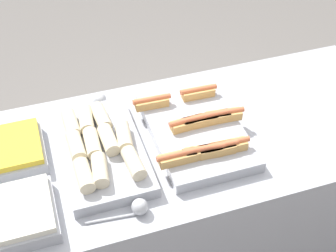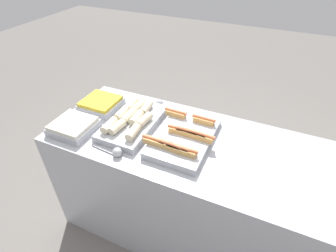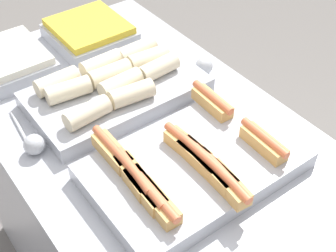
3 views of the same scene
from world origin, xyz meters
name	(u,v)px [view 2 (image 2 of 3)]	position (x,y,z in m)	size (l,w,h in m)	color
ground_plane	(180,223)	(0.00, 0.00, 0.00)	(12.00, 12.00, 0.00)	slate
counter	(182,187)	(0.00, 0.00, 0.47)	(1.81, 0.79, 0.94)	#A8AAB2
tray_hotdogs	(184,136)	(0.00, -0.01, 0.98)	(0.41, 0.54, 0.10)	#A8AAB2
tray_wraps	(132,121)	(-0.38, 0.00, 0.99)	(0.30, 0.53, 0.10)	#A8AAB2
tray_side_front	(74,126)	(-0.72, -0.21, 0.98)	(0.27, 0.26, 0.07)	#A8AAB2
tray_side_back	(101,104)	(-0.72, 0.10, 0.98)	(0.27, 0.26, 0.07)	#A8AAB2
serving_spoon_near	(116,152)	(-0.32, -0.30, 0.97)	(0.22, 0.06, 0.06)	#B2B5BA
serving_spoon_far	(158,103)	(-0.33, 0.30, 0.97)	(0.20, 0.06, 0.06)	#B2B5BA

